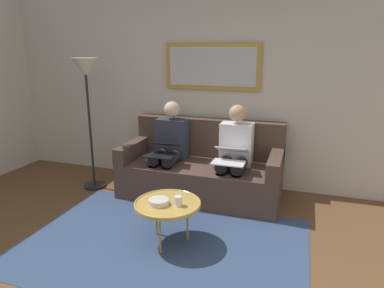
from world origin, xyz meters
TOP-DOWN VIEW (x-y plane):
  - wall_rear at (0.00, -2.60)m, footprint 6.00×0.12m
  - area_rug at (0.00, -0.85)m, footprint 2.60×1.80m
  - couch at (0.00, -2.12)m, footprint 1.92×0.90m
  - framed_mirror at (0.00, -2.51)m, footprint 1.22×0.05m
  - coffee_table at (-0.03, -0.90)m, footprint 0.61×0.61m
  - cup at (-0.14, -0.88)m, footprint 0.07×0.07m
  - bowl at (0.03, -0.84)m, footprint 0.18×0.18m
  - person_left at (-0.41, -2.05)m, footprint 0.38×0.58m
  - laptop_white at (-0.41, -1.82)m, footprint 0.35×0.37m
  - person_right at (0.41, -2.05)m, footprint 0.38×0.58m
  - laptop_black at (0.41, -1.81)m, footprint 0.35×0.35m
  - standing_lamp at (1.41, -1.85)m, footprint 0.32×0.32m

SIDE VIEW (x-z plane):
  - area_rug at x=0.00m, z-range 0.00..0.01m
  - couch at x=0.00m, z-range -0.14..0.76m
  - coffee_table at x=-0.03m, z-range 0.19..0.60m
  - bowl at x=0.03m, z-range 0.40..0.45m
  - cup at x=-0.14m, z-range 0.40..0.49m
  - person_left at x=-0.41m, z-range 0.04..1.18m
  - person_right at x=0.41m, z-range 0.04..1.18m
  - laptop_black at x=0.41m, z-range 0.55..0.70m
  - laptop_white at x=-0.41m, z-range 0.54..0.71m
  - wall_rear at x=0.00m, z-range 0.00..2.60m
  - standing_lamp at x=1.41m, z-range 0.54..2.20m
  - framed_mirror at x=0.00m, z-range 1.26..1.84m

